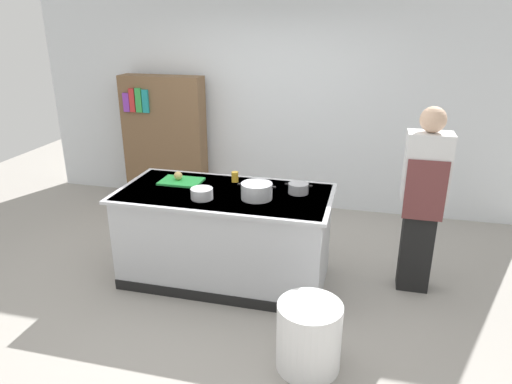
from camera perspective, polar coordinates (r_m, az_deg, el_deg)
ground_plane at (r=4.72m, az=-3.60°, el=-10.28°), size 10.00×10.00×0.00m
back_wall at (r=6.15m, az=2.11°, el=12.04°), size 6.40×0.12×3.00m
counter_island at (r=4.50m, az=-3.73°, el=-5.19°), size 1.98×0.98×0.90m
cutting_board at (r=4.62m, az=-9.05°, el=1.29°), size 0.40×0.28×0.02m
onion at (r=4.62m, az=-9.43°, el=1.96°), size 0.08×0.08×0.08m
stock_pot at (r=4.14m, az=0.08°, el=0.14°), size 0.34×0.28×0.14m
sauce_pan at (r=4.29m, az=5.17°, el=0.46°), size 0.25×0.19×0.09m
mixing_bowl at (r=4.17m, az=-6.60°, el=-0.19°), size 0.20×0.20×0.10m
juice_cup at (r=4.57m, az=-2.57°, el=1.85°), size 0.07×0.07×0.10m
trash_bin at (r=3.55m, az=6.43°, el=-16.99°), size 0.47×0.47×0.52m
person_chef at (r=4.40m, az=19.60°, el=-0.63°), size 0.38×0.25×1.72m
bookshelf at (r=6.44m, az=-11.02°, el=6.20°), size 1.10×0.31×1.70m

